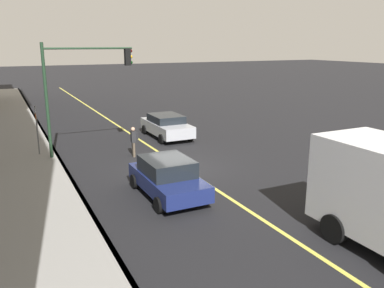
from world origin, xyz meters
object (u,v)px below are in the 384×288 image
(traffic_light_mast, at_px, (81,79))
(street_sign_post, at_px, (37,127))
(car_navy, at_px, (168,177))
(pedestrian_with_backpack, at_px, (134,140))
(car_silver, at_px, (167,126))

(traffic_light_mast, relative_size, street_sign_post, 2.16)
(car_navy, xyz_separation_m, pedestrian_with_backpack, (5.94, -0.56, 0.15))
(pedestrian_with_backpack, xyz_separation_m, traffic_light_mast, (1.27, 2.29, 3.15))
(car_navy, xyz_separation_m, car_silver, (9.31, -3.84, -0.01))
(car_silver, bearing_deg, car_navy, 157.61)
(car_navy, bearing_deg, pedestrian_with_backpack, -5.39)
(car_silver, distance_m, traffic_light_mast, 6.81)
(traffic_light_mast, bearing_deg, car_silver, -69.34)
(car_navy, distance_m, traffic_light_mast, 8.12)
(car_silver, relative_size, street_sign_post, 1.66)
(pedestrian_with_backpack, bearing_deg, traffic_light_mast, 60.95)
(car_navy, bearing_deg, street_sign_post, 26.04)
(car_silver, height_order, street_sign_post, street_sign_post)
(car_navy, bearing_deg, car_silver, -22.39)
(car_silver, bearing_deg, traffic_light_mast, 110.66)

